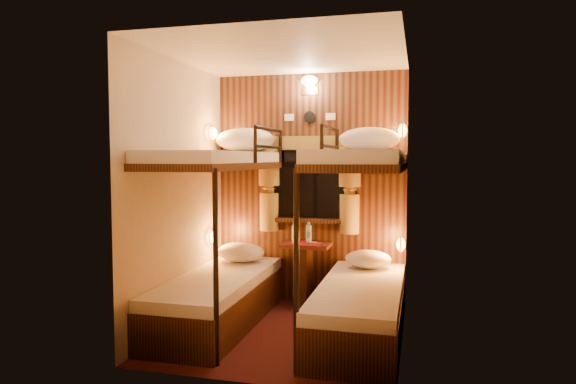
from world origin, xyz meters
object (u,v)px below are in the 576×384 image
(table, at_px, (306,266))
(bottle_left, at_px, (295,234))
(bunk_right, at_px, (361,271))
(bunk_left, at_px, (218,264))
(bottle_right, at_px, (309,234))

(table, relative_size, bottle_left, 3.04)
(table, bearing_deg, bunk_right, -50.33)
(bunk_left, height_order, bunk_right, same)
(table, bearing_deg, bottle_left, -165.24)
(bunk_right, distance_m, table, 1.02)
(bunk_left, xyz_separation_m, bottle_left, (0.54, 0.75, 0.18))
(bunk_right, height_order, bottle_left, bunk_right)
(bottle_right, bearing_deg, table, -106.81)
(bunk_right, relative_size, bottle_left, 8.81)
(bunk_left, xyz_separation_m, bottle_right, (0.67, 0.84, 0.18))
(bunk_left, xyz_separation_m, bunk_right, (1.30, 0.00, 0.00))
(bunk_right, bearing_deg, bottle_left, 135.31)
(bunk_left, bearing_deg, bottle_right, 51.59)
(table, height_order, bottle_right, bottle_right)
(bottle_left, height_order, bottle_right, bottle_left)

